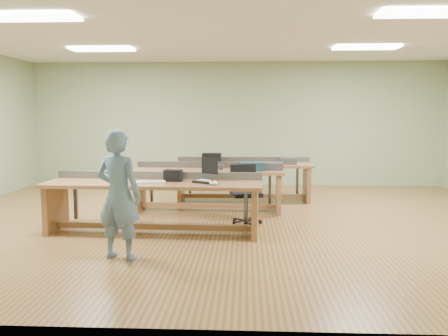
% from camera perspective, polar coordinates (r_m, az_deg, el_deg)
% --- Properties ---
extents(floor, '(10.00, 10.00, 0.00)m').
position_cam_1_polar(floor, '(7.83, 0.65, -6.29)').
color(floor, olive).
rests_on(floor, ground).
extents(ceiling, '(10.00, 10.00, 0.00)m').
position_cam_1_polar(ceiling, '(7.74, 0.68, 15.92)').
color(ceiling, silver).
rests_on(ceiling, wall_back).
extents(wall_back, '(10.00, 0.04, 3.00)m').
position_cam_1_polar(wall_back, '(11.63, 1.39, 5.32)').
color(wall_back, gray).
rests_on(wall_back, floor).
extents(wall_front, '(10.00, 0.04, 3.00)m').
position_cam_1_polar(wall_front, '(3.65, -1.64, 2.94)').
color(wall_front, gray).
rests_on(wall_front, floor).
extents(fluor_panels, '(6.20, 3.50, 0.03)m').
position_cam_1_polar(fluor_panels, '(7.74, 0.68, 15.70)').
color(fluor_panels, white).
rests_on(fluor_panels, ceiling).
extents(workbench_front, '(3.19, 0.98, 0.86)m').
position_cam_1_polar(workbench_front, '(7.00, -8.44, -3.18)').
color(workbench_front, '#96623F').
rests_on(workbench_front, floor).
extents(workbench_mid, '(2.73, 0.81, 0.86)m').
position_cam_1_polar(workbench_mid, '(8.49, -1.90, -1.51)').
color(workbench_mid, '#96623F').
rests_on(workbench_mid, floor).
extents(workbench_back, '(2.74, 0.78, 0.86)m').
position_cam_1_polar(workbench_back, '(9.52, 2.38, -0.65)').
color(workbench_back, '#96623F').
rests_on(workbench_back, floor).
extents(person, '(0.65, 0.52, 1.55)m').
position_cam_1_polar(person, '(5.76, -12.55, -3.17)').
color(person, '#6588A5').
rests_on(person, floor).
extents(laptop_base, '(0.38, 0.36, 0.03)m').
position_cam_1_polar(laptop_base, '(6.82, -2.32, -1.64)').
color(laptop_base, black).
rests_on(laptop_base, workbench_front).
extents(laptop_screen, '(0.25, 0.17, 0.23)m').
position_cam_1_polar(laptop_screen, '(6.89, -1.73, 0.24)').
color(laptop_screen, black).
rests_on(laptop_screen, laptop_base).
extents(keyboard, '(0.49, 0.25, 0.03)m').
position_cam_1_polar(keyboard, '(6.84, -9.05, -1.71)').
color(keyboard, silver).
rests_on(keyboard, workbench_front).
extents(trackball_mouse, '(0.15, 0.17, 0.06)m').
position_cam_1_polar(trackball_mouse, '(6.59, -1.27, -1.79)').
color(trackball_mouse, white).
rests_on(trackball_mouse, workbench_front).
extents(camera_bag, '(0.27, 0.20, 0.17)m').
position_cam_1_polar(camera_bag, '(6.99, -6.15, -0.90)').
color(camera_bag, black).
rests_on(camera_bag, workbench_front).
extents(task_chair, '(0.61, 0.61, 0.93)m').
position_cam_1_polar(task_chair, '(7.56, 2.58, -4.11)').
color(task_chair, black).
rests_on(task_chair, floor).
extents(parts_bin_teal, '(0.46, 0.37, 0.15)m').
position_cam_1_polar(parts_bin_teal, '(8.32, 3.36, 0.21)').
color(parts_bin_teal, '#143442').
rests_on(parts_bin_teal, workbench_mid).
extents(parts_bin_grey, '(0.49, 0.33, 0.13)m').
position_cam_1_polar(parts_bin_grey, '(8.47, 5.39, 0.24)').
color(parts_bin_grey, '#353638').
rests_on(parts_bin_grey, workbench_mid).
extents(mug, '(0.14, 0.14, 0.10)m').
position_cam_1_polar(mug, '(8.44, -0.42, 0.15)').
color(mug, '#353638').
rests_on(mug, workbench_mid).
extents(drinks_can, '(0.08, 0.08, 0.11)m').
position_cam_1_polar(drinks_can, '(8.40, -1.77, 0.16)').
color(drinks_can, silver).
rests_on(drinks_can, workbench_mid).
extents(storage_box_back, '(0.38, 0.28, 0.21)m').
position_cam_1_polar(storage_box_back, '(9.51, -1.49, 1.17)').
color(storage_box_back, black).
rests_on(storage_box_back, workbench_back).
extents(tray_back, '(0.32, 0.23, 0.13)m').
position_cam_1_polar(tray_back, '(9.43, 7.74, 0.82)').
color(tray_back, '#353638').
rests_on(tray_back, workbench_back).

